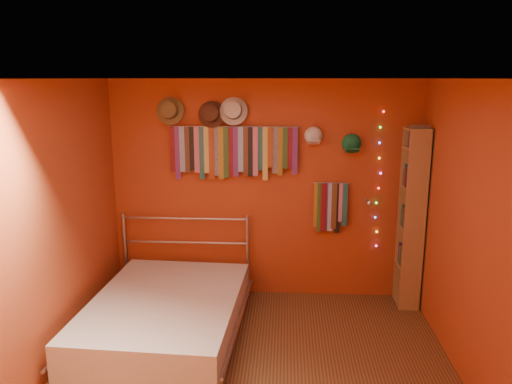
% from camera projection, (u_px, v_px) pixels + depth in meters
% --- Properties ---
extents(ground, '(3.50, 3.50, 0.00)m').
position_uv_depth(ground, '(255.00, 377.00, 4.27)').
color(ground, '#4E301A').
rests_on(ground, ground).
extents(back_wall, '(3.50, 0.02, 2.50)m').
position_uv_depth(back_wall, '(265.00, 190.00, 5.70)').
color(back_wall, maroon).
rests_on(back_wall, ground).
extents(right_wall, '(0.02, 3.50, 2.50)m').
position_uv_depth(right_wall, '(479.00, 243.00, 3.89)').
color(right_wall, maroon).
rests_on(right_wall, ground).
extents(left_wall, '(0.02, 3.50, 2.50)m').
position_uv_depth(left_wall, '(43.00, 234.00, 4.10)').
color(left_wall, maroon).
rests_on(left_wall, ground).
extents(ceiling, '(3.50, 3.50, 0.02)m').
position_uv_depth(ceiling, '(255.00, 79.00, 3.72)').
color(ceiling, white).
rests_on(ceiling, back_wall).
extents(tie_rack, '(1.45, 0.03, 0.60)m').
position_uv_depth(tie_rack, '(232.00, 150.00, 5.55)').
color(tie_rack, '#AAA9AE').
rests_on(tie_rack, back_wall).
extents(small_tie_rack, '(0.40, 0.03, 0.59)m').
position_uv_depth(small_tie_rack, '(330.00, 206.00, 5.62)').
color(small_tie_rack, '#AAA9AE').
rests_on(small_tie_rack, back_wall).
extents(fedora_olive, '(0.31, 0.17, 0.31)m').
position_uv_depth(fedora_olive, '(169.00, 110.00, 5.46)').
color(fedora_olive, brown).
rests_on(fedora_olive, back_wall).
extents(fedora_brown, '(0.30, 0.16, 0.29)m').
position_uv_depth(fedora_brown, '(211.00, 114.00, 5.44)').
color(fedora_brown, '#462719').
rests_on(fedora_brown, back_wall).
extents(fedora_white, '(0.31, 0.17, 0.30)m').
position_uv_depth(fedora_white, '(233.00, 111.00, 5.42)').
color(fedora_white, beige).
rests_on(fedora_white, back_wall).
extents(cap_white, '(0.19, 0.24, 0.19)m').
position_uv_depth(cap_white, '(313.00, 136.00, 5.47)').
color(cap_white, white).
rests_on(cap_white, back_wall).
extents(cap_green, '(0.20, 0.25, 0.20)m').
position_uv_depth(cap_green, '(351.00, 144.00, 5.46)').
color(cap_green, '#186E3B').
rests_on(cap_green, back_wall).
extents(fairy_lights, '(0.06, 0.02, 1.55)m').
position_uv_depth(fairy_lights, '(379.00, 181.00, 5.55)').
color(fairy_lights, '#FF3333').
rests_on(fairy_lights, back_wall).
extents(reading_lamp, '(0.07, 0.29, 0.09)m').
position_uv_depth(reading_lamp, '(369.00, 202.00, 5.42)').
color(reading_lamp, '#AAA9AE').
rests_on(reading_lamp, back_wall).
extents(bookshelf, '(0.25, 0.34, 2.00)m').
position_uv_depth(bookshelf, '(416.00, 218.00, 5.44)').
color(bookshelf, '#9D7747').
rests_on(bookshelf, ground).
extents(bed, '(1.57, 2.06, 0.98)m').
position_uv_depth(bed, '(166.00, 316.00, 4.89)').
color(bed, '#AAA9AE').
rests_on(bed, ground).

